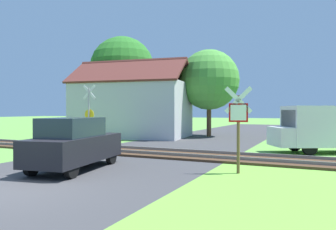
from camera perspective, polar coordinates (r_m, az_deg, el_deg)
name	(u,v)px	position (r m, az deg, el deg)	size (l,w,h in m)	color
ground_plane	(5,191)	(9.41, -26.54, -11.73)	(160.00, 160.00, 0.00)	#5B933D
road_asphalt	(62,176)	(10.74, -18.05, -10.10)	(7.76, 80.00, 0.01)	#38383A
rail_track	(149,153)	(15.37, -3.28, -6.55)	(60.00, 2.60, 0.22)	#422D1E
stop_sign_near	(238,122)	(10.69, 12.15, -1.14)	(0.86, 0.22, 2.80)	brown
crossing_sign_far	(89,111)	(19.98, -13.60, 0.65)	(0.88, 0.15, 3.55)	#9E9EA5
house	(133,108)	(25.22, -6.19, 1.22)	(9.29, 6.70, 5.91)	#B7B7BC
tree_center	(209,80)	(25.69, 7.15, 6.08)	(4.66, 4.66, 6.72)	#513823
tree_left	(122,69)	(29.02, -7.95, 7.95)	(5.57, 5.57, 8.42)	#513823
mail_truck	(328,127)	(17.32, 26.03, -1.88)	(5.20, 3.93, 2.24)	white
parked_car	(74,144)	(11.65, -15.98, -4.81)	(2.26, 4.21, 1.78)	black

